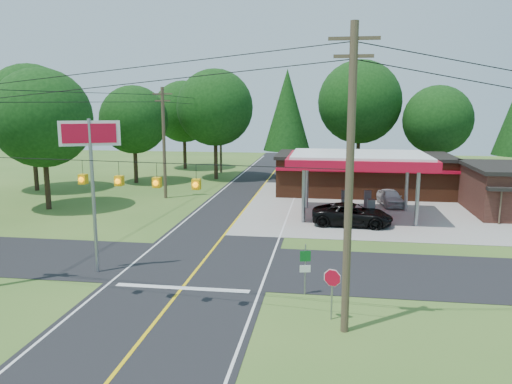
# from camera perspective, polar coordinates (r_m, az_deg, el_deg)

# --- Properties ---
(ground) EXTENTS (120.00, 120.00, 0.00)m
(ground) POSITION_cam_1_polar(r_m,az_deg,el_deg) (27.59, -6.29, -8.22)
(ground) COLOR #365F21
(ground) RESTS_ON ground
(main_highway) EXTENTS (8.00, 120.00, 0.02)m
(main_highway) POSITION_cam_1_polar(r_m,az_deg,el_deg) (27.59, -6.29, -8.20)
(main_highway) COLOR black
(main_highway) RESTS_ON ground
(cross_road) EXTENTS (70.00, 7.00, 0.02)m
(cross_road) POSITION_cam_1_polar(r_m,az_deg,el_deg) (27.58, -6.29, -8.19)
(cross_road) COLOR black
(cross_road) RESTS_ON ground
(lane_center_yellow) EXTENTS (0.15, 110.00, 0.00)m
(lane_center_yellow) POSITION_cam_1_polar(r_m,az_deg,el_deg) (27.58, -6.29, -8.17)
(lane_center_yellow) COLOR yellow
(lane_center_yellow) RESTS_ON main_highway
(gas_canopy) EXTENTS (10.60, 7.40, 4.88)m
(gas_canopy) POSITION_cam_1_polar(r_m,az_deg,el_deg) (38.62, 11.67, 3.45)
(gas_canopy) COLOR gray
(gas_canopy) RESTS_ON ground
(convenience_store) EXTENTS (16.40, 7.55, 3.80)m
(convenience_store) POSITION_cam_1_polar(r_m,az_deg,el_deg) (48.86, 12.09, 2.06)
(convenience_store) COLOR #5A2D19
(convenience_store) RESTS_ON ground
(utility_pole_near_right) EXTENTS (1.80, 0.30, 11.50)m
(utility_pole_near_right) POSITION_cam_1_polar(r_m,az_deg,el_deg) (18.52, 10.63, 1.50)
(utility_pole_near_right) COLOR #473828
(utility_pole_near_right) RESTS_ON ground
(utility_pole_far_left) EXTENTS (1.80, 0.30, 10.00)m
(utility_pole_far_left) POSITION_cam_1_polar(r_m,az_deg,el_deg) (45.86, -10.48, 5.72)
(utility_pole_far_left) COLOR #473828
(utility_pole_far_left) RESTS_ON ground
(utility_pole_north) EXTENTS (0.30, 0.30, 9.50)m
(utility_pole_north) POSITION_cam_1_polar(r_m,az_deg,el_deg) (61.85, -4.07, 6.59)
(utility_pole_north) COLOR #473828
(utility_pole_north) RESTS_ON ground
(overhead_beacons) EXTENTS (17.04, 2.04, 1.03)m
(overhead_beacons) POSITION_cam_1_polar(r_m,az_deg,el_deg) (20.93, -13.42, 3.10)
(overhead_beacons) COLOR black
(overhead_beacons) RESTS_ON ground
(treeline_backdrop) EXTENTS (70.27, 51.59, 13.30)m
(treeline_backdrop) POSITION_cam_1_polar(r_m,az_deg,el_deg) (49.67, 1.51, 8.87)
(treeline_backdrop) COLOR #332316
(treeline_backdrop) RESTS_ON ground
(suv_car) EXTENTS (5.99, 5.99, 1.57)m
(suv_car) POSITION_cam_1_polar(r_m,az_deg,el_deg) (36.22, 10.94, -2.56)
(suv_car) COLOR black
(suv_car) RESTS_ON ground
(sedan_car) EXTENTS (4.68, 4.68, 1.40)m
(sedan_car) POSITION_cam_1_polar(r_m,az_deg,el_deg) (43.79, 15.10, -0.63)
(sedan_car) COLOR silver
(sedan_car) RESTS_ON ground
(big_stop_sign) EXTENTS (2.76, 1.15, 7.91)m
(big_stop_sign) POSITION_cam_1_polar(r_m,az_deg,el_deg) (26.21, -18.35, 3.79)
(big_stop_sign) COLOR gray
(big_stop_sign) RESTS_ON ground
(octagonal_stop_sign) EXTENTS (0.72, 0.32, 2.15)m
(octagonal_stop_sign) POSITION_cam_1_polar(r_m,az_deg,el_deg) (20.56, 8.70, -10.16)
(octagonal_stop_sign) COLOR gray
(octagonal_stop_sign) RESTS_ON ground
(route_sign_post) EXTENTS (0.49, 0.13, 2.40)m
(route_sign_post) POSITION_cam_1_polar(r_m,az_deg,el_deg) (22.98, 5.64, -8.27)
(route_sign_post) COLOR gray
(route_sign_post) RESTS_ON ground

